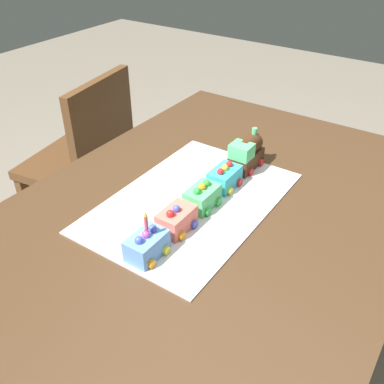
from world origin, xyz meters
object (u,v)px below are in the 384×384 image
cake_locomotive (246,154)px  cake_car_caboose_mint_green (202,197)px  dining_table (213,236)px  cake_car_gondola_coral (176,220)px  cake_car_tanker_turquoise (224,178)px  birthday_candle (146,221)px  chair (86,161)px  cake_car_hopper_sky_blue (147,245)px

cake_locomotive → cake_car_caboose_mint_green: (0.25, -0.00, -0.02)m
cake_locomotive → dining_table: bearing=6.2°
cake_car_caboose_mint_green → cake_car_gondola_coral: bearing=0.0°
cake_car_tanker_turquoise → cake_car_caboose_mint_green: 0.12m
dining_table → cake_car_tanker_turquoise: bearing=-165.8°
cake_car_tanker_turquoise → birthday_candle: (0.35, 0.00, 0.07)m
dining_table → cake_car_tanker_turquoise: cake_car_tanker_turquoise is taller
cake_car_caboose_mint_green → cake_car_gondola_coral: same height
birthday_candle → dining_table: bearing=174.5°
chair → birthday_candle: (0.54, 0.81, 0.37)m
cake_car_tanker_turquoise → cake_car_caboose_mint_green: same height
cake_car_tanker_turquoise → birthday_candle: 0.36m
chair → dining_table: bearing=61.8°
chair → cake_car_tanker_turquoise: chair is taller
cake_car_gondola_coral → cake_locomotive: bearing=180.0°
dining_table → cake_car_caboose_mint_green: cake_car_caboose_mint_green is taller
dining_table → cake_locomotive: 0.28m
dining_table → cake_car_gondola_coral: 0.20m
cake_car_caboose_mint_green → cake_car_hopper_sky_blue: same height
cake_locomotive → cake_car_hopper_sky_blue: 0.48m
cake_car_gondola_coral → cake_car_hopper_sky_blue: size_ratio=1.00×
chair → cake_car_caboose_mint_green: chair is taller
cake_car_caboose_mint_green → cake_car_gondola_coral: size_ratio=1.00×
chair → cake_car_hopper_sky_blue: chair is taller
cake_car_hopper_sky_blue → chair: bearing=-123.9°
cake_locomotive → cake_car_hopper_sky_blue: bearing=-0.0°
cake_car_tanker_turquoise → cake_car_hopper_sky_blue: same height
birthday_candle → cake_car_gondola_coral: bearing=-180.0°
cake_car_caboose_mint_green → birthday_candle: bearing=0.0°
cake_car_gondola_coral → cake_car_hopper_sky_blue: same height
dining_table → cake_locomotive: (-0.23, -0.02, 0.16)m
chair → cake_car_hopper_sky_blue: (0.54, 0.81, 0.30)m
dining_table → cake_car_tanker_turquoise: (-0.10, -0.02, 0.14)m
cake_locomotive → cake_car_tanker_turquoise: cake_locomotive is taller
dining_table → cake_car_hopper_sky_blue: cake_car_hopper_sky_blue is taller
cake_locomotive → cake_car_tanker_turquoise: bearing=-0.0°
chair → cake_locomotive: bearing=76.4°
cake_locomotive → cake_car_gondola_coral: size_ratio=1.40×
dining_table → cake_car_caboose_mint_green: bearing=-48.0°
chair → cake_locomotive: same height
dining_table → chair: chair is taller
cake_locomotive → cake_car_hopper_sky_blue: size_ratio=1.40×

